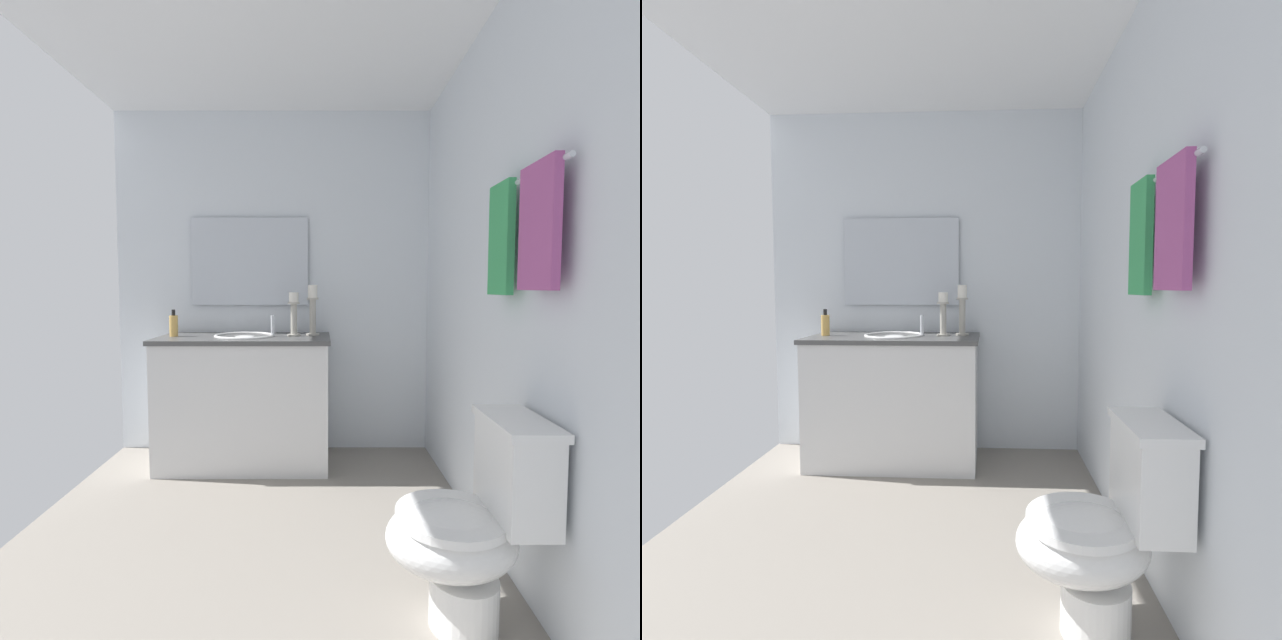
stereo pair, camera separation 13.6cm
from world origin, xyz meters
The scene contains 13 objects.
floor centered at (0.00, 0.00, -0.01)m, with size 2.76×2.27×0.02m, color gray.
wall_back centered at (0.00, 1.14, 1.23)m, with size 2.76×0.04×2.45m, color silver.
wall_left centered at (-1.38, 0.00, 1.23)m, with size 0.04×2.27×2.45m, color silver.
vanity_cabinet centered at (-1.06, -0.18, 0.44)m, with size 0.58×1.15×0.87m.
sink_basin centered at (-1.06, -0.17, 0.83)m, with size 0.40×0.40×0.24m.
mirror centered at (-1.34, -0.18, 1.38)m, with size 0.02×0.84×0.63m, color silver.
candle_holder_tall centered at (-1.13, 0.28, 1.05)m, with size 0.09×0.09×0.34m.
candle_holder_short centered at (-1.08, 0.16, 1.02)m, with size 0.09×0.09×0.29m.
soap_bottle centered at (-1.06, -0.65, 0.94)m, with size 0.06×0.06×0.18m.
toilet centered at (0.50, 0.86, 0.37)m, with size 0.39×0.54×0.75m.
towel_bar centered at (0.34, 1.08, 1.59)m, with size 0.02×0.02×0.65m, color silver.
towel_near_vanity centered at (0.17, 1.06, 1.39)m, with size 0.20×0.03×0.45m, color #389E59.
towel_center centered at (0.50, 1.06, 1.40)m, with size 0.25×0.03×0.43m, color #A54C8C.
Camera 1 is at (2.08, 0.33, 1.20)m, focal length 26.46 mm.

